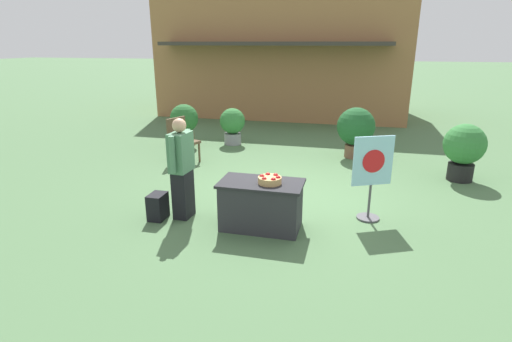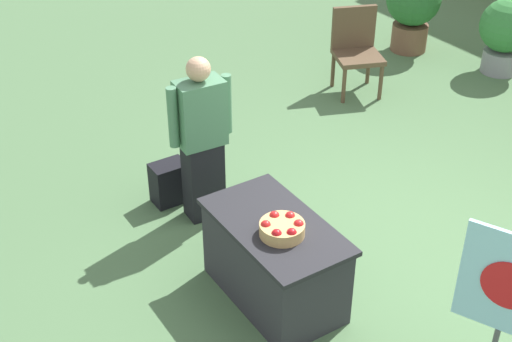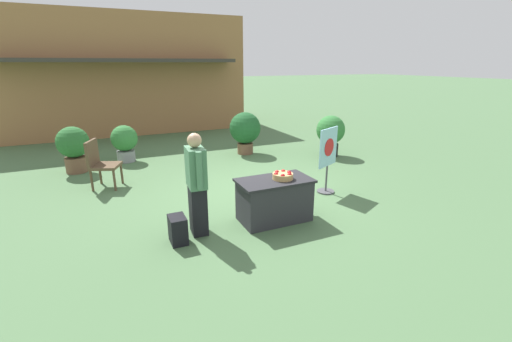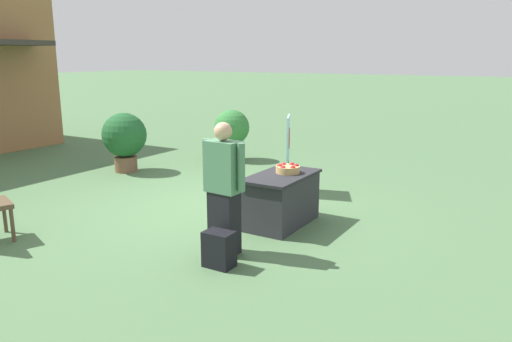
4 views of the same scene
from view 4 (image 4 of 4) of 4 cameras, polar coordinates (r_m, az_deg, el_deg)
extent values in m
plane|color=#4C7047|center=(7.96, -5.13, -4.31)|extent=(120.00, 120.00, 0.00)
cube|color=#2D2D33|center=(7.13, 2.89, -3.43)|extent=(1.17, 0.66, 0.69)
cube|color=#242428|center=(7.03, 2.93, -0.56)|extent=(1.25, 0.70, 0.04)
cylinder|color=tan|center=(7.12, 3.66, 0.18)|extent=(0.35, 0.35, 0.10)
sphere|color=red|center=(7.22, 4.12, 0.67)|extent=(0.08, 0.08, 0.08)
sphere|color=red|center=(7.22, 3.17, 0.68)|extent=(0.08, 0.08, 0.08)
sphere|color=red|center=(7.11, 2.68, 0.51)|extent=(0.08, 0.08, 0.08)
sphere|color=red|center=(7.01, 3.12, 0.32)|extent=(0.08, 0.08, 0.08)
sphere|color=red|center=(7.01, 4.22, 0.31)|extent=(0.08, 0.08, 0.08)
sphere|color=red|center=(7.13, 4.64, 0.51)|extent=(0.08, 0.08, 0.08)
cube|color=black|center=(6.09, -3.64, -5.90)|extent=(0.26, 0.35, 0.78)
cube|color=#4C7F5B|center=(5.90, -3.73, 0.51)|extent=(0.29, 0.44, 0.61)
sphere|color=tan|center=(5.83, -3.79, 4.55)|extent=(0.22, 0.22, 0.22)
cylinder|color=#4C7F5B|center=(6.06, -5.67, 1.04)|extent=(0.09, 0.09, 0.56)
cylinder|color=#4C7F5B|center=(5.74, -1.70, 0.43)|extent=(0.09, 0.09, 0.56)
cube|color=black|center=(5.77, -4.24, -8.90)|extent=(0.24, 0.34, 0.42)
cylinder|color=#4C4C51|center=(8.90, 3.62, -2.31)|extent=(0.36, 0.36, 0.03)
cylinder|color=#4C4C51|center=(8.83, 3.64, -0.50)|extent=(0.04, 0.04, 0.55)
cube|color=#99D1EA|center=(8.70, 3.70, 3.76)|extent=(0.60, 0.31, 0.78)
cylinder|color=red|center=(8.70, 3.84, 3.76)|extent=(0.33, 0.16, 0.36)
cylinder|color=brown|center=(7.65, -26.79, -4.63)|extent=(0.05, 0.05, 0.45)
cylinder|color=brown|center=(7.21, -26.07, -5.59)|extent=(0.05, 0.05, 0.45)
cylinder|color=brown|center=(10.80, -14.63, 0.79)|extent=(0.46, 0.46, 0.32)
sphere|color=#1E5628|center=(10.69, -14.82, 4.01)|extent=(0.91, 0.91, 0.91)
cylinder|color=black|center=(11.63, -2.76, 2.15)|extent=(0.50, 0.50, 0.36)
sphere|color=#337A38|center=(11.53, -2.79, 5.01)|extent=(0.81, 0.81, 0.81)
camera|label=1|loc=(7.66, 49.00, 11.21)|focal=28.00mm
camera|label=2|loc=(9.82, 28.42, 21.33)|focal=50.00mm
camera|label=3|loc=(3.85, 56.50, 10.87)|focal=24.00mm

